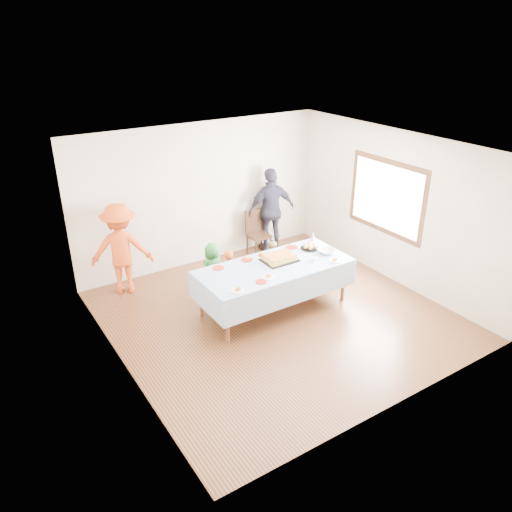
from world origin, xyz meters
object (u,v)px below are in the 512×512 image
Objects in this scene: dining_chair at (257,230)px; birthday_cake at (279,258)px; party_table at (274,268)px; adult_left at (121,249)px.

birthday_cake is at bearing -110.49° from dining_chair.
birthday_cake is 2.01m from dining_chair.
dining_chair is at bearing 64.62° from party_table.
party_table is 2.71× the size of dining_chair.
dining_chair is at bearing -155.97° from adult_left.
birthday_cake is 2.70m from adult_left.
adult_left is at bearing -177.06° from dining_chair.
adult_left is (-1.86, 1.89, 0.08)m from party_table.
party_table is 2.65m from adult_left.
dining_chair is (0.76, 1.84, -0.31)m from birthday_cake.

